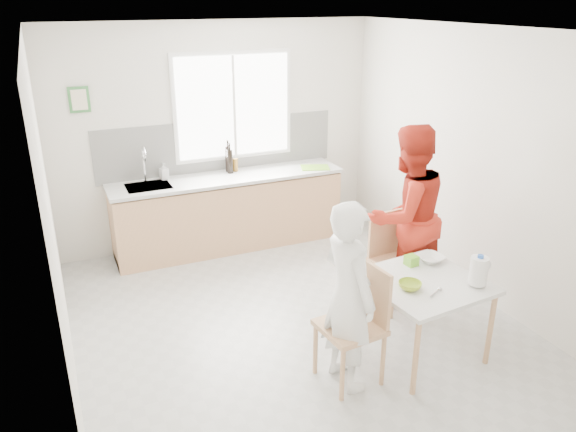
{
  "coord_description": "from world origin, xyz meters",
  "views": [
    {
      "loc": [
        -1.94,
        -4.27,
        2.95
      ],
      "look_at": [
        0.03,
        0.2,
        1.03
      ],
      "focal_mm": 35.0,
      "sensor_mm": 36.0,
      "label": 1
    }
  ],
  "objects_px": {
    "chair_left": "(358,319)",
    "wine_bottle_b": "(230,161)",
    "milk_jug": "(479,270)",
    "dining_table": "(423,288)",
    "bowl_white": "(431,259)",
    "person_white": "(348,296)",
    "wine_bottle_a": "(228,159)",
    "bowl_green": "(410,286)",
    "person_red": "(406,217)",
    "chair_far": "(393,255)"
  },
  "relations": [
    {
      "from": "chair_left",
      "to": "wine_bottle_b",
      "type": "distance_m",
      "value": 3.06
    },
    {
      "from": "milk_jug",
      "to": "wine_bottle_b",
      "type": "xyz_separation_m",
      "value": [
        -1.08,
        3.2,
        0.22
      ]
    },
    {
      "from": "dining_table",
      "to": "bowl_white",
      "type": "bearing_deg",
      "value": 45.31
    },
    {
      "from": "milk_jug",
      "to": "person_white",
      "type": "bearing_deg",
      "value": 165.75
    },
    {
      "from": "wine_bottle_a",
      "to": "bowl_green",
      "type": "bearing_deg",
      "value": -80.24
    },
    {
      "from": "person_red",
      "to": "bowl_green",
      "type": "height_order",
      "value": "person_red"
    },
    {
      "from": "person_white",
      "to": "bowl_white",
      "type": "distance_m",
      "value": 1.11
    },
    {
      "from": "bowl_white",
      "to": "milk_jug",
      "type": "relative_size",
      "value": 0.9
    },
    {
      "from": "person_red",
      "to": "bowl_white",
      "type": "distance_m",
      "value": 0.62
    },
    {
      "from": "dining_table",
      "to": "chair_far",
      "type": "xyz_separation_m",
      "value": [
        0.27,
        0.85,
        -0.12
      ]
    },
    {
      "from": "chair_left",
      "to": "milk_jug",
      "type": "height_order",
      "value": "milk_jug"
    },
    {
      "from": "person_white",
      "to": "bowl_green",
      "type": "height_order",
      "value": "person_white"
    },
    {
      "from": "dining_table",
      "to": "bowl_white",
      "type": "height_order",
      "value": "bowl_white"
    },
    {
      "from": "bowl_green",
      "to": "milk_jug",
      "type": "distance_m",
      "value": 0.58
    },
    {
      "from": "bowl_green",
      "to": "wine_bottle_a",
      "type": "xyz_separation_m",
      "value": [
        -0.53,
        3.09,
        0.34
      ]
    },
    {
      "from": "bowl_white",
      "to": "wine_bottle_b",
      "type": "height_order",
      "value": "wine_bottle_b"
    },
    {
      "from": "person_white",
      "to": "bowl_white",
      "type": "relative_size",
      "value": 6.73
    },
    {
      "from": "chair_far",
      "to": "chair_left",
      "type": "bearing_deg",
      "value": -141.27
    },
    {
      "from": "bowl_white",
      "to": "milk_jug",
      "type": "distance_m",
      "value": 0.54
    },
    {
      "from": "bowl_green",
      "to": "milk_jug",
      "type": "height_order",
      "value": "milk_jug"
    },
    {
      "from": "chair_far",
      "to": "milk_jug",
      "type": "bearing_deg",
      "value": -91.35
    },
    {
      "from": "wine_bottle_b",
      "to": "person_white",
      "type": "bearing_deg",
      "value": -90.95
    },
    {
      "from": "wine_bottle_a",
      "to": "person_white",
      "type": "bearing_deg",
      "value": -90.94
    },
    {
      "from": "chair_left",
      "to": "bowl_green",
      "type": "relative_size",
      "value": 5.21
    },
    {
      "from": "chair_left",
      "to": "wine_bottle_b",
      "type": "xyz_separation_m",
      "value": [
        -0.05,
        3.01,
        0.52
      ]
    },
    {
      "from": "chair_far",
      "to": "bowl_white",
      "type": "distance_m",
      "value": 0.61
    },
    {
      "from": "bowl_green",
      "to": "wine_bottle_b",
      "type": "distance_m",
      "value": 3.08
    },
    {
      "from": "person_red",
      "to": "wine_bottle_b",
      "type": "xyz_separation_m",
      "value": [
        -1.12,
        2.09,
        0.15
      ]
    },
    {
      "from": "person_white",
      "to": "wine_bottle_b",
      "type": "relative_size",
      "value": 5.23
    },
    {
      "from": "person_red",
      "to": "milk_jug",
      "type": "height_order",
      "value": "person_red"
    },
    {
      "from": "chair_left",
      "to": "milk_jug",
      "type": "bearing_deg",
      "value": 74.32
    },
    {
      "from": "dining_table",
      "to": "person_red",
      "type": "relative_size",
      "value": 0.55
    },
    {
      "from": "bowl_white",
      "to": "chair_left",
      "type": "bearing_deg",
      "value": -160.11
    },
    {
      "from": "person_red",
      "to": "person_white",
      "type": "bearing_deg",
      "value": 32.96
    },
    {
      "from": "dining_table",
      "to": "person_white",
      "type": "bearing_deg",
      "value": -174.5
    },
    {
      "from": "chair_left",
      "to": "bowl_green",
      "type": "height_order",
      "value": "chair_left"
    },
    {
      "from": "person_red",
      "to": "wine_bottle_b",
      "type": "distance_m",
      "value": 2.38
    },
    {
      "from": "bowl_white",
      "to": "wine_bottle_a",
      "type": "bearing_deg",
      "value": 110.03
    },
    {
      "from": "chair_left",
      "to": "bowl_white",
      "type": "bearing_deg",
      "value": 104.38
    },
    {
      "from": "milk_jug",
      "to": "wine_bottle_b",
      "type": "distance_m",
      "value": 3.38
    },
    {
      "from": "person_white",
      "to": "milk_jug",
      "type": "height_order",
      "value": "person_white"
    },
    {
      "from": "dining_table",
      "to": "wine_bottle_b",
      "type": "bearing_deg",
      "value": 103.83
    },
    {
      "from": "chair_left",
      "to": "milk_jug",
      "type": "xyz_separation_m",
      "value": [
        1.02,
        -0.18,
        0.31
      ]
    },
    {
      "from": "chair_left",
      "to": "wine_bottle_b",
      "type": "bearing_deg",
      "value": 175.53
    },
    {
      "from": "chair_far",
      "to": "person_white",
      "type": "bearing_deg",
      "value": -143.97
    },
    {
      "from": "chair_far",
      "to": "dining_table",
      "type": "bearing_deg",
      "value": -113.06
    },
    {
      "from": "person_red",
      "to": "bowl_white",
      "type": "xyz_separation_m",
      "value": [
        -0.12,
        -0.58,
        -0.18
      ]
    },
    {
      "from": "person_white",
      "to": "bowl_green",
      "type": "xyz_separation_m",
      "value": [
        0.58,
        0.01,
        -0.04
      ]
    },
    {
      "from": "person_red",
      "to": "dining_table",
      "type": "bearing_deg",
      "value": 59.74
    },
    {
      "from": "dining_table",
      "to": "bowl_green",
      "type": "xyz_separation_m",
      "value": [
        -0.19,
        -0.07,
        0.1
      ]
    }
  ]
}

